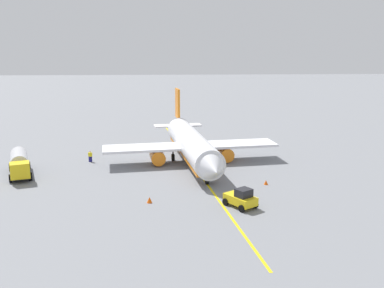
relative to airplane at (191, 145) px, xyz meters
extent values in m
plane|color=slate|center=(0.45, 0.06, -2.79)|extent=(400.00, 400.00, 0.00)
cylinder|color=white|center=(0.45, 0.06, 0.18)|extent=(24.79, 7.19, 3.95)
cube|color=orange|center=(0.45, 0.06, -0.91)|extent=(23.34, 6.30, 1.10)
cone|color=white|center=(13.93, 1.88, 0.18)|extent=(3.88, 4.21, 3.79)
cone|color=white|center=(-13.70, -1.85, 0.57)|extent=(5.17, 3.96, 3.35)
cube|color=orange|center=(-13.03, -1.76, 4.55)|extent=(3.22, 0.79, 5.20)
cube|color=white|center=(-13.03, -1.76, 0.58)|extent=(3.50, 8.65, 0.24)
cube|color=white|center=(-0.54, -0.07, -0.32)|extent=(8.29, 26.78, 0.36)
cylinder|color=orange|center=(-0.44, 5.19, -1.57)|extent=(3.45, 2.51, 2.10)
cylinder|color=orange|center=(0.95, -5.12, -1.57)|extent=(3.45, 2.51, 2.10)
cylinder|color=#4C4C51|center=(10.56, 1.43, -1.63)|extent=(0.24, 0.24, 1.24)
cylinder|color=black|center=(10.56, 1.43, -2.24)|extent=(1.14, 0.54, 1.10)
cylinder|color=#4C4C51|center=(-1.88, 2.37, -1.63)|extent=(0.24, 0.24, 1.24)
cylinder|color=black|center=(-1.88, 2.37, -2.24)|extent=(1.14, 0.54, 1.10)
cylinder|color=#4C4C51|center=(-1.18, -2.78, -1.63)|extent=(0.24, 0.24, 1.24)
cylinder|color=black|center=(-1.18, -2.78, -2.24)|extent=(1.14, 0.54, 1.10)
cube|color=#2D2D33|center=(4.74, -24.03, -2.09)|extent=(9.18, 5.24, 0.30)
cube|color=yellow|center=(8.55, -22.72, -1.14)|extent=(2.67, 2.92, 2.00)
cube|color=black|center=(9.40, -22.43, -0.74)|extent=(0.80, 1.94, 0.90)
cylinder|color=silver|center=(4.17, -24.22, -0.79)|extent=(6.47, 4.14, 2.30)
cylinder|color=black|center=(7.77, -21.67, -2.24)|extent=(1.15, 0.69, 1.10)
cylinder|color=black|center=(8.58, -24.03, -2.24)|extent=(1.15, 0.69, 1.10)
cylinder|color=black|center=(2.33, -23.53, -2.24)|extent=(1.15, 0.69, 1.10)
cylinder|color=black|center=(3.14, -25.90, -2.24)|extent=(1.15, 0.69, 1.10)
cube|color=yellow|center=(18.83, 4.39, -1.94)|extent=(4.10, 3.68, 0.90)
cube|color=black|center=(19.24, 4.67, -1.04)|extent=(2.06, 2.11, 0.90)
cylinder|color=black|center=(18.31, 2.83, -2.39)|extent=(0.83, 0.70, 0.80)
cylinder|color=black|center=(17.19, 4.49, -2.39)|extent=(0.83, 0.70, 0.80)
cylinder|color=black|center=(20.47, 4.29, -2.39)|extent=(0.83, 0.70, 0.80)
cylinder|color=black|center=(19.34, 5.95, -2.39)|extent=(0.83, 0.70, 0.80)
cube|color=navy|center=(-1.35, -15.43, -2.37)|extent=(0.53, 0.54, 0.85)
cube|color=yellow|center=(-1.35, -15.43, -1.64)|extent=(0.61, 0.63, 0.60)
sphere|color=tan|center=(-1.35, -15.43, -1.20)|extent=(0.24, 0.24, 0.24)
cone|color=#F2590F|center=(11.22, 8.96, -2.50)|extent=(0.54, 0.54, 0.60)
cone|color=#F2590F|center=(17.04, -5.69, -2.45)|extent=(0.61, 0.61, 0.68)
cube|color=yellow|center=(0.45, 0.06, -2.79)|extent=(65.71, 9.17, 0.01)
camera|label=1|loc=(64.16, -3.46, 14.72)|focal=40.95mm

